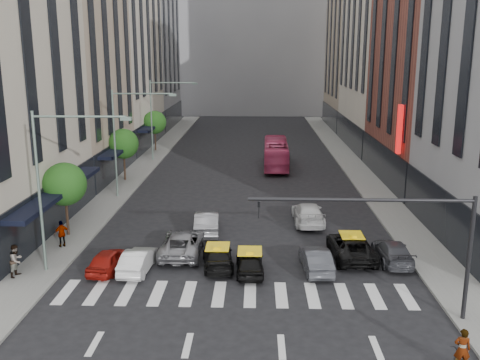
# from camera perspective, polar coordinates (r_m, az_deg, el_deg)

# --- Properties ---
(ground) EXTENTS (160.00, 160.00, 0.00)m
(ground) POSITION_cam_1_polar(r_m,az_deg,el_deg) (26.83, -0.28, -13.47)
(ground) COLOR black
(ground) RESTS_ON ground
(sidewalk_left) EXTENTS (3.00, 96.00, 0.15)m
(sidewalk_left) POSITION_cam_1_polar(r_m,az_deg,el_deg) (56.61, -10.89, 0.91)
(sidewalk_left) COLOR slate
(sidewalk_left) RESTS_ON ground
(sidewalk_right) EXTENTS (3.00, 96.00, 0.15)m
(sidewalk_right) POSITION_cam_1_polar(r_m,az_deg,el_deg) (56.25, 12.62, 0.75)
(sidewalk_right) COLOR slate
(sidewalk_right) RESTS_ON ground
(building_left_b) EXTENTS (8.00, 16.00, 24.00)m
(building_left_b) POSITION_cam_1_polar(r_m,az_deg,el_deg) (54.89, -17.67, 12.70)
(building_left_b) COLOR tan
(building_left_b) RESTS_ON ground
(building_left_c) EXTENTS (8.00, 20.00, 36.00)m
(building_left_c) POSITION_cam_1_polar(r_m,az_deg,el_deg) (72.38, -13.17, 17.77)
(building_left_c) COLOR beige
(building_left_c) RESTS_ON ground
(building_left_d) EXTENTS (8.00, 18.00, 30.00)m
(building_left_d) POSITION_cam_1_polar(r_m,az_deg,el_deg) (90.72, -9.94, 15.08)
(building_left_d) COLOR gray
(building_left_d) RESTS_ON ground
(building_right_b) EXTENTS (8.00, 18.00, 26.00)m
(building_right_b) POSITION_cam_1_polar(r_m,az_deg,el_deg) (53.40, 19.93, 13.60)
(building_right_b) COLOR brown
(building_right_b) RESTS_ON ground
(building_right_d) EXTENTS (8.00, 18.00, 28.00)m
(building_right_d) POSITION_cam_1_polar(r_m,az_deg,el_deg) (90.37, 12.44, 14.34)
(building_right_d) COLOR tan
(building_right_d) RESTS_ON ground
(building_far) EXTENTS (30.00, 10.00, 36.00)m
(building_far) POSITION_cam_1_polar(r_m,az_deg,el_deg) (109.06, 1.37, 16.55)
(building_far) COLOR gray
(building_far) RESTS_ON ground
(tree_near) EXTENTS (2.88, 2.88, 4.95)m
(tree_near) POSITION_cam_1_polar(r_m,az_deg,el_deg) (37.18, -18.20, -0.44)
(tree_near) COLOR black
(tree_near) RESTS_ON sidewalk_left
(tree_mid) EXTENTS (2.88, 2.88, 4.95)m
(tree_mid) POSITION_cam_1_polar(r_m,az_deg,el_deg) (52.18, -12.33, 3.79)
(tree_mid) COLOR black
(tree_mid) RESTS_ON sidewalk_left
(tree_far) EXTENTS (2.88, 2.88, 4.95)m
(tree_far) POSITION_cam_1_polar(r_m,az_deg,el_deg) (67.64, -9.09, 6.09)
(tree_far) COLOR black
(tree_far) RESTS_ON sidewalk_left
(streetlamp_near) EXTENTS (5.38, 0.25, 9.00)m
(streetlamp_near) POSITION_cam_1_polar(r_m,az_deg,el_deg) (30.60, -19.16, 0.93)
(streetlamp_near) COLOR gray
(streetlamp_near) RESTS_ON sidewalk_left
(streetlamp_mid) EXTENTS (5.38, 0.25, 9.00)m
(streetlamp_mid) POSITION_cam_1_polar(r_m,az_deg,el_deg) (45.67, -12.12, 5.31)
(streetlamp_mid) COLOR gray
(streetlamp_mid) RESTS_ON sidewalk_left
(streetlamp_far) EXTENTS (5.38, 0.25, 9.00)m
(streetlamp_far) POSITION_cam_1_polar(r_m,az_deg,el_deg) (61.21, -8.58, 7.47)
(streetlamp_far) COLOR gray
(streetlamp_far) RESTS_ON sidewalk_left
(traffic_signal) EXTENTS (10.10, 0.20, 6.00)m
(traffic_signal) POSITION_cam_1_polar(r_m,az_deg,el_deg) (25.10, 17.53, -5.00)
(traffic_signal) COLOR black
(traffic_signal) RESTS_ON ground
(liberty_sign) EXTENTS (0.30, 0.70, 4.00)m
(liberty_sign) POSITION_cam_1_polar(r_m,az_deg,el_deg) (45.86, 16.65, 5.20)
(liberty_sign) COLOR red
(liberty_sign) RESTS_ON ground
(car_red) EXTENTS (1.94, 3.89, 1.27)m
(car_red) POSITION_cam_1_polar(r_m,az_deg,el_deg) (31.63, -13.85, -8.30)
(car_red) COLOR maroon
(car_red) RESTS_ON ground
(car_white_front) EXTENTS (1.64, 4.05, 1.31)m
(car_white_front) POSITION_cam_1_polar(r_m,az_deg,el_deg) (31.22, -10.83, -8.40)
(car_white_front) COLOR silver
(car_white_front) RESTS_ON ground
(car_silver) EXTENTS (2.47, 5.31, 1.47)m
(car_silver) POSITION_cam_1_polar(r_m,az_deg,el_deg) (33.24, -6.19, -6.70)
(car_silver) COLOR gray
(car_silver) RESTS_ON ground
(taxi_left) EXTENTS (2.20, 4.38, 1.22)m
(taxi_left) POSITION_cam_1_polar(r_m,az_deg,el_deg) (31.29, -2.39, -8.19)
(taxi_left) COLOR black
(taxi_left) RESTS_ON ground
(taxi_center) EXTENTS (1.67, 3.86, 1.30)m
(taxi_center) POSITION_cam_1_polar(r_m,az_deg,el_deg) (30.41, 1.05, -8.77)
(taxi_center) COLOR black
(taxi_center) RESTS_ON ground
(car_grey_mid) EXTENTS (1.72, 4.18, 1.35)m
(car_grey_mid) POSITION_cam_1_polar(r_m,az_deg,el_deg) (31.02, 8.08, -8.39)
(car_grey_mid) COLOR #3B3C42
(car_grey_mid) RESTS_ON ground
(taxi_right) EXTENTS (2.60, 5.27, 1.44)m
(taxi_right) POSITION_cam_1_polar(r_m,az_deg,el_deg) (33.21, 11.77, -6.97)
(taxi_right) COLOR black
(taxi_right) RESTS_ON ground
(car_grey_curb) EXTENTS (1.82, 4.46, 1.29)m
(car_grey_curb) POSITION_cam_1_polar(r_m,az_deg,el_deg) (33.20, 15.97, -7.36)
(car_grey_curb) COLOR #3C3E44
(car_grey_curb) RESTS_ON ground
(car_row2_left) EXTENTS (1.92, 4.75, 1.54)m
(car_row2_left) POSITION_cam_1_polar(r_m,az_deg,el_deg) (36.99, -3.56, -4.48)
(car_row2_left) COLOR gray
(car_row2_left) RESTS_ON ground
(car_row2_right) EXTENTS (2.20, 5.20, 1.50)m
(car_row2_right) POSITION_cam_1_polar(r_m,az_deg,el_deg) (39.22, 7.27, -3.55)
(car_row2_right) COLOR silver
(car_row2_right) RESTS_ON ground
(bus) EXTENTS (2.66, 10.65, 2.96)m
(bus) POSITION_cam_1_polar(r_m,az_deg,el_deg) (57.97, 3.85, 2.83)
(bus) COLOR #D13D6D
(bus) RESTS_ON ground
(rider) EXTENTS (0.67, 0.49, 1.71)m
(rider) POSITION_cam_1_polar(r_m,az_deg,el_deg) (22.72, 22.78, -14.80)
(rider) COLOR gray
(rider) RESTS_ON motorcycle
(pedestrian_near) EXTENTS (0.84, 1.00, 1.81)m
(pedestrian_near) POSITION_cam_1_polar(r_m,az_deg,el_deg) (32.01, -22.76, -7.91)
(pedestrian_near) COLOR gray
(pedestrian_near) RESTS_ON sidewalk_left
(pedestrian_far) EXTENTS (1.05, 0.94, 1.71)m
(pedestrian_far) POSITION_cam_1_polar(r_m,az_deg,el_deg) (35.68, -18.47, -5.46)
(pedestrian_far) COLOR gray
(pedestrian_far) RESTS_ON sidewalk_left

